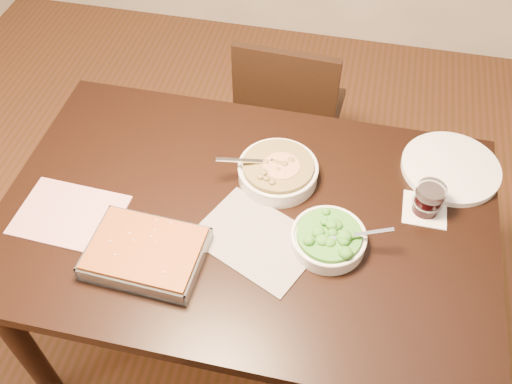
{
  "coord_description": "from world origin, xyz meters",
  "views": [
    {
      "loc": [
        0.24,
        -0.96,
        2.02
      ],
      "look_at": [
        0.02,
        0.04,
        0.8
      ],
      "focal_mm": 40.0,
      "sensor_mm": 36.0,
      "label": 1
    }
  ],
  "objects": [
    {
      "name": "ground",
      "position": [
        0.0,
        0.0,
        0.0
      ],
      "size": [
        4.0,
        4.0,
        0.0
      ],
      "primitive_type": "plane",
      "color": "#4C2E15",
      "rests_on": "ground"
    },
    {
      "name": "table",
      "position": [
        0.0,
        0.0,
        0.65
      ],
      "size": [
        1.4,
        0.9,
        0.75
      ],
      "color": "black",
      "rests_on": "ground"
    },
    {
      "name": "magazine_a",
      "position": [
        -0.48,
        -0.11,
        0.75
      ],
      "size": [
        0.3,
        0.23,
        0.01
      ],
      "primitive_type": "cube",
      "rotation": [
        0.0,
        0.0,
        -0.04
      ],
      "color": "#9F2D45",
      "rests_on": "table"
    },
    {
      "name": "magazine_b",
      "position": [
        0.05,
        -0.08,
        0.75
      ],
      "size": [
        0.38,
        0.34,
        0.01
      ],
      "primitive_type": "cube",
      "rotation": [
        0.0,
        0.0,
        -0.43
      ],
      "color": "#2B2A32",
      "rests_on": "table"
    },
    {
      "name": "coaster",
      "position": [
        0.49,
        0.12,
        0.75
      ],
      "size": [
        0.12,
        0.12,
        0.0
      ],
      "primitive_type": "cube",
      "color": "white",
      "rests_on": "table"
    },
    {
      "name": "stew_bowl",
      "position": [
        0.06,
        0.15,
        0.78
      ],
      "size": [
        0.25,
        0.24,
        0.09
      ],
      "color": "silver",
      "rests_on": "table"
    },
    {
      "name": "broccoli_bowl",
      "position": [
        0.24,
        -0.06,
        0.78
      ],
      "size": [
        0.23,
        0.2,
        0.08
      ],
      "color": "silver",
      "rests_on": "table"
    },
    {
      "name": "baking_dish",
      "position": [
        -0.22,
        -0.2,
        0.78
      ],
      "size": [
        0.31,
        0.23,
        0.05
      ],
      "rotation": [
        0.0,
        0.0,
        -0.05
      ],
      "color": "silver",
      "rests_on": "table"
    },
    {
      "name": "wine_tumbler",
      "position": [
        0.49,
        0.12,
        0.8
      ],
      "size": [
        0.08,
        0.08,
        0.09
      ],
      "color": "black",
      "rests_on": "coaster"
    },
    {
      "name": "dinner_plate",
      "position": [
        0.56,
        0.29,
        0.76
      ],
      "size": [
        0.29,
        0.29,
        0.02
      ],
      "primitive_type": "cylinder",
      "color": "white",
      "rests_on": "table"
    },
    {
      "name": "chair_far",
      "position": [
        -0.0,
        0.75,
        0.47
      ],
      "size": [
        0.41,
        0.41,
        0.83
      ],
      "rotation": [
        0.0,
        0.0,
        3.09
      ],
      "color": "black",
      "rests_on": "ground"
    }
  ]
}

